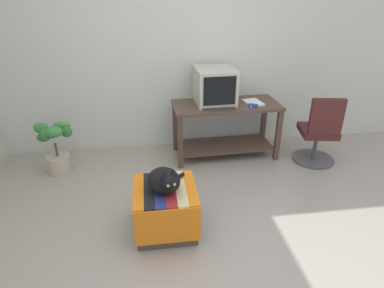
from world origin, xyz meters
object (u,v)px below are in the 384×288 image
Objects in this scene: office_chair at (319,135)px; stapler at (253,105)px; cat at (165,180)px; potted_plant at (56,149)px; book at (253,102)px; ottoman_with_blanket at (166,209)px; tv_monitor at (215,86)px; keyboard at (218,107)px; desk at (226,121)px.

stapler is at bearing -4.15° from office_chair.
potted_plant is at bearing 118.99° from cat.
book is 2.45m from potted_plant.
stapler reaches higher than ottoman_with_blanket.
book is at bearing 13.13° from stapler.
tv_monitor is 1.33× the size of keyboard.
desk is 0.41m from book.
tv_monitor is at bearing 92.79° from stapler.
potted_plant is (-1.22, 1.21, 0.08)m from ottoman_with_blanket.
stapler is (0.43, -0.03, 0.01)m from keyboard.
book reaches higher than ottoman_with_blanket.
keyboard is 1.99m from potted_plant.
keyboard is 1.53m from ottoman_with_blanket.
book is at bearing 15.96° from keyboard.
potted_plant is at bearing 120.40° from stapler.
keyboard is at bearing 116.45° from stapler.
ottoman_with_blanket is 1.75m from stapler.
desk reaches higher than potted_plant.
ottoman_with_blanket is 0.90× the size of potted_plant.
cat reaches higher than ottoman_with_blanket.
tv_monitor reaches higher than cat.
office_chair is (1.95, 1.05, -0.16)m from cat.
potted_plant is at bearing 173.67° from book.
cat is (-0.73, -1.28, -0.17)m from keyboard.
ottoman_with_blanket is at bearing 166.79° from stapler.
keyboard reaches higher than cat.
tv_monitor is (-0.14, 0.06, 0.44)m from desk.
book is at bearing -13.32° from tv_monitor.
desk is 1.65m from ottoman_with_blanket.
cat is at bearing -123.42° from desk.
tv_monitor is at bearing 159.23° from book.
stapler reaches higher than desk.
tv_monitor is 0.53m from book.
office_chair reaches higher than desk.
keyboard is at bearing 59.73° from ottoman_with_blanket.
desk is 0.47m from tv_monitor.
keyboard is at bearing -136.71° from desk.
ottoman_with_blanket is (-0.73, -1.25, -0.50)m from keyboard.
office_chair reaches higher than cat.
office_chair is at bearing -20.92° from desk.
keyboard reaches higher than potted_plant.
potted_plant is 2.41m from stapler.
desk is 1.51× the size of office_chair.
keyboard is 0.43m from stapler.
ottoman_with_blanket is 0.65× the size of office_chair.
office_chair is at bearing -74.29° from stapler.
stapler is at bearing -31.32° from desk.
ottoman_with_blanket is at bearing -124.12° from desk.
potted_plant is 0.72× the size of office_chair.
office_chair reaches higher than book.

